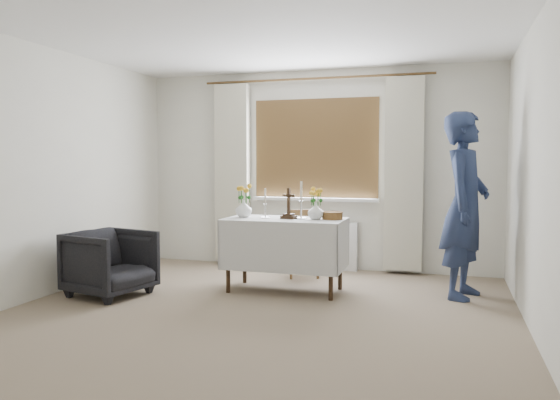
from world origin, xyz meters
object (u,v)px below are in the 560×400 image
Objects in this scene: wooden_chair at (303,243)px; flower_vase_left at (244,209)px; altar_table at (285,255)px; armchair at (110,263)px; flower_vase_right at (316,211)px; person at (465,205)px; wooden_cross at (289,203)px.

flower_vase_left is at bearing -142.94° from wooden_chair.
flower_vase_left is (-0.46, 0.02, 0.47)m from altar_table.
armchair is 4.28× the size of flower_vase_right.
person reaches higher than flower_vase_right.
person reaches higher than wooden_cross.
flower_vase_left is at bearing -170.16° from wooden_cross.
flower_vase_right reaches higher than armchair.
flower_vase_left is (-2.24, -0.26, -0.07)m from person.
altar_table is 0.67× the size of person.
wooden_chair is 2.19m from armchair.
flower_vase_right is at bearing 11.93° from wooden_cross.
wooden_cross is 1.87× the size of flower_vase_right.
altar_table is 0.78m from wooden_chair.
wooden_chair is at bearing 89.95° from person.
wooden_chair is at bearing -34.06° from armchair.
flower_vase_left is at bearing -44.70° from armchair.
flower_vase_left reaches higher than wooden_chair.
armchair is at bearing -156.77° from altar_table.
altar_table is 6.77× the size of flower_vase_left.
person is (3.41, 0.98, 0.59)m from armchair.
flower_vase_right is at bearing 115.71° from person.
flower_vase_right is (0.29, 0.01, -0.07)m from wooden_cross.
flower_vase_right reaches higher than wooden_chair.
altar_table is 0.66m from flower_vase_left.
person is 1.76m from wooden_cross.
wooden_cross is at bearing -53.29° from armchair.
wooden_chair reaches higher than armchair.
altar_table is 3.90× the size of wooden_cross.
person is at bearing 10.25° from flower_vase_right.
flower_vase_left is at bearing 179.81° from flower_vase_right.
wooden_cross is at bearing -108.37° from wooden_chair.
armchair is 3.98× the size of flower_vase_left.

